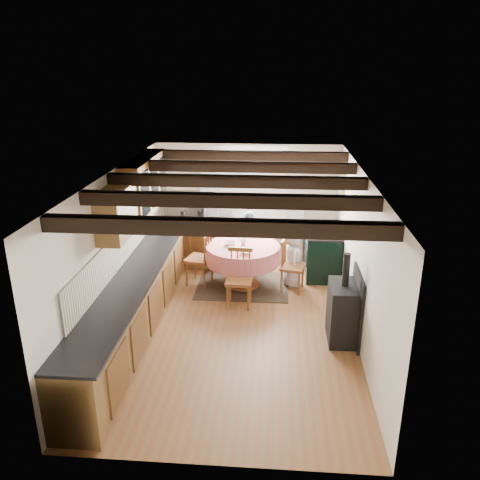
# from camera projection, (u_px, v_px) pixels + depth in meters

# --- Properties ---
(floor) EXTENTS (3.60, 5.50, 0.00)m
(floor) POSITION_uv_depth(u_px,v_px,m) (236.00, 327.00, 7.50)
(floor) COLOR brown
(floor) RESTS_ON ground
(ceiling) EXTENTS (3.60, 5.50, 0.00)m
(ceiling) POSITION_uv_depth(u_px,v_px,m) (235.00, 175.00, 6.68)
(ceiling) COLOR white
(ceiling) RESTS_ON ground
(wall_back) EXTENTS (3.60, 0.00, 2.40)m
(wall_back) POSITION_uv_depth(u_px,v_px,m) (248.00, 204.00, 9.66)
(wall_back) COLOR silver
(wall_back) RESTS_ON ground
(wall_front) EXTENTS (3.60, 0.00, 2.40)m
(wall_front) POSITION_uv_depth(u_px,v_px,m) (210.00, 365.00, 4.51)
(wall_front) COLOR silver
(wall_front) RESTS_ON ground
(wall_left) EXTENTS (0.00, 5.50, 2.40)m
(wall_left) POSITION_uv_depth(u_px,v_px,m) (116.00, 252.00, 7.22)
(wall_left) COLOR silver
(wall_left) RESTS_ON ground
(wall_right) EXTENTS (0.00, 5.50, 2.40)m
(wall_right) POSITION_uv_depth(u_px,v_px,m) (360.00, 259.00, 6.96)
(wall_right) COLOR silver
(wall_right) RESTS_ON ground
(beam_a) EXTENTS (3.60, 0.16, 0.16)m
(beam_a) POSITION_uv_depth(u_px,v_px,m) (218.00, 227.00, 4.83)
(beam_a) COLOR black
(beam_a) RESTS_ON ceiling
(beam_b) EXTENTS (3.60, 0.16, 0.16)m
(beam_b) POSITION_uv_depth(u_px,v_px,m) (228.00, 200.00, 5.77)
(beam_b) COLOR black
(beam_b) RESTS_ON ceiling
(beam_c) EXTENTS (3.60, 0.16, 0.16)m
(beam_c) POSITION_uv_depth(u_px,v_px,m) (236.00, 181.00, 6.71)
(beam_c) COLOR black
(beam_c) RESTS_ON ceiling
(beam_d) EXTENTS (3.60, 0.16, 0.16)m
(beam_d) POSITION_uv_depth(u_px,v_px,m) (241.00, 167.00, 7.64)
(beam_d) COLOR black
(beam_d) RESTS_ON ceiling
(beam_e) EXTENTS (3.60, 0.16, 0.16)m
(beam_e) POSITION_uv_depth(u_px,v_px,m) (245.00, 155.00, 8.58)
(beam_e) COLOR black
(beam_e) RESTS_ON ceiling
(splash_left) EXTENTS (0.02, 4.50, 0.55)m
(splash_left) POSITION_uv_depth(u_px,v_px,m) (123.00, 245.00, 7.50)
(splash_left) COLOR beige
(splash_left) RESTS_ON wall_left
(splash_back) EXTENTS (1.40, 0.02, 0.55)m
(splash_back) POSITION_uv_depth(u_px,v_px,m) (198.00, 203.00, 9.72)
(splash_back) COLOR beige
(splash_back) RESTS_ON wall_back
(base_cabinet_left) EXTENTS (0.60, 5.30, 0.88)m
(base_cabinet_left) POSITION_uv_depth(u_px,v_px,m) (139.00, 298.00, 7.46)
(base_cabinet_left) COLOR brown
(base_cabinet_left) RESTS_ON floor
(base_cabinet_back) EXTENTS (1.30, 0.60, 0.88)m
(base_cabinet_back) POSITION_uv_depth(u_px,v_px,m) (194.00, 244.00, 9.72)
(base_cabinet_back) COLOR brown
(base_cabinet_back) RESTS_ON floor
(worktop_left) EXTENTS (0.64, 5.30, 0.04)m
(worktop_left) POSITION_uv_depth(u_px,v_px,m) (138.00, 271.00, 7.30)
(worktop_left) COLOR black
(worktop_left) RESTS_ON base_cabinet_left
(worktop_back) EXTENTS (1.30, 0.64, 0.04)m
(worktop_back) POSITION_uv_depth(u_px,v_px,m) (193.00, 222.00, 9.54)
(worktop_back) COLOR black
(worktop_back) RESTS_ON base_cabinet_back
(wall_cabinet_glass) EXTENTS (0.34, 1.80, 0.90)m
(wall_cabinet_glass) POSITION_uv_depth(u_px,v_px,m) (145.00, 184.00, 8.07)
(wall_cabinet_glass) COLOR brown
(wall_cabinet_glass) RESTS_ON wall_left
(wall_cabinet_solid) EXTENTS (0.34, 0.90, 0.70)m
(wall_cabinet_solid) POSITION_uv_depth(u_px,v_px,m) (116.00, 213.00, 6.69)
(wall_cabinet_solid) COLOR brown
(wall_cabinet_solid) RESTS_ON wall_left
(window_frame) EXTENTS (1.34, 0.03, 1.54)m
(window_frame) POSITION_uv_depth(u_px,v_px,m) (253.00, 185.00, 9.50)
(window_frame) COLOR white
(window_frame) RESTS_ON wall_back
(window_pane) EXTENTS (1.20, 0.01, 1.40)m
(window_pane) POSITION_uv_depth(u_px,v_px,m) (253.00, 185.00, 9.51)
(window_pane) COLOR white
(window_pane) RESTS_ON wall_back
(curtain_left) EXTENTS (0.35, 0.10, 2.10)m
(curtain_left) POSITION_uv_depth(u_px,v_px,m) (210.00, 210.00, 9.66)
(curtain_left) COLOR silver
(curtain_left) RESTS_ON wall_back
(curtain_right) EXTENTS (0.35, 0.10, 2.10)m
(curtain_right) POSITION_uv_depth(u_px,v_px,m) (295.00, 212.00, 9.53)
(curtain_right) COLOR silver
(curtain_right) RESTS_ON wall_back
(curtain_rod) EXTENTS (2.00, 0.03, 0.03)m
(curtain_rod) POSITION_uv_depth(u_px,v_px,m) (253.00, 155.00, 9.22)
(curtain_rod) COLOR black
(curtain_rod) RESTS_ON wall_back
(wall_picture) EXTENTS (0.04, 0.50, 0.60)m
(wall_picture) POSITION_uv_depth(u_px,v_px,m) (342.00, 187.00, 8.94)
(wall_picture) COLOR gold
(wall_picture) RESTS_ON wall_right
(wall_plate) EXTENTS (0.30, 0.02, 0.30)m
(wall_plate) POSITION_uv_depth(u_px,v_px,m) (302.00, 181.00, 9.39)
(wall_plate) COLOR silver
(wall_plate) RESTS_ON wall_back
(rug) EXTENTS (1.65, 1.29, 0.01)m
(rug) POSITION_uv_depth(u_px,v_px,m) (243.00, 286.00, 8.90)
(rug) COLOR #352724
(rug) RESTS_ON floor
(dining_table) EXTENTS (1.32, 1.32, 0.79)m
(dining_table) POSITION_uv_depth(u_px,v_px,m) (243.00, 266.00, 8.76)
(dining_table) COLOR #CE6D87
(dining_table) RESTS_ON floor
(chair_near) EXTENTS (0.45, 0.47, 1.00)m
(chair_near) POSITION_uv_depth(u_px,v_px,m) (239.00, 279.00, 8.00)
(chair_near) COLOR brown
(chair_near) RESTS_ON floor
(chair_left) EXTENTS (0.58, 0.56, 1.06)m
(chair_left) POSITION_uv_depth(u_px,v_px,m) (199.00, 257.00, 8.82)
(chair_left) COLOR brown
(chair_left) RESTS_ON floor
(chair_right) EXTENTS (0.52, 0.50, 0.97)m
(chair_right) POSITION_uv_depth(u_px,v_px,m) (293.00, 265.00, 8.58)
(chair_right) COLOR brown
(chair_right) RESTS_ON floor
(aga_range) EXTENTS (0.64, 0.98, 0.91)m
(aga_range) POSITION_uv_depth(u_px,v_px,m) (322.00, 253.00, 9.20)
(aga_range) COLOR black
(aga_range) RESTS_ON floor
(cast_iron_stove) EXTENTS (0.41, 0.68, 1.36)m
(cast_iron_stove) POSITION_uv_depth(u_px,v_px,m) (344.00, 298.00, 6.96)
(cast_iron_stove) COLOR black
(cast_iron_stove) RESTS_ON floor
(child_far) EXTENTS (0.48, 0.35, 1.22)m
(child_far) POSITION_uv_depth(u_px,v_px,m) (249.00, 241.00, 9.35)
(child_far) COLOR #314A52
(child_far) RESTS_ON floor
(child_right) EXTENTS (0.37, 0.54, 1.05)m
(child_right) POSITION_uv_depth(u_px,v_px,m) (293.00, 258.00, 8.78)
(child_right) COLOR silver
(child_right) RESTS_ON floor
(bowl_a) EXTENTS (0.26, 0.26, 0.05)m
(bowl_a) POSITION_uv_depth(u_px,v_px,m) (246.00, 252.00, 8.25)
(bowl_a) COLOR silver
(bowl_a) RESTS_ON dining_table
(bowl_b) EXTENTS (0.27, 0.27, 0.06)m
(bowl_b) POSITION_uv_depth(u_px,v_px,m) (230.00, 244.00, 8.63)
(bowl_b) COLOR silver
(bowl_b) RESTS_ON dining_table
(cup) EXTENTS (0.14, 0.14, 0.10)m
(cup) POSITION_uv_depth(u_px,v_px,m) (243.00, 242.00, 8.65)
(cup) COLOR silver
(cup) RESTS_ON dining_table
(canister_tall) EXTENTS (0.13, 0.13, 0.22)m
(canister_tall) POSITION_uv_depth(u_px,v_px,m) (184.00, 216.00, 9.51)
(canister_tall) COLOR #262628
(canister_tall) RESTS_ON worktop_back
(canister_wide) EXTENTS (0.19, 0.19, 0.21)m
(canister_wide) POSITION_uv_depth(u_px,v_px,m) (202.00, 215.00, 9.56)
(canister_wide) COLOR #262628
(canister_wide) RESTS_ON worktop_back
(canister_slim) EXTENTS (0.10, 0.10, 0.27)m
(canister_slim) POSITION_uv_depth(u_px,v_px,m) (204.00, 215.00, 9.49)
(canister_slim) COLOR #262628
(canister_slim) RESTS_ON worktop_back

